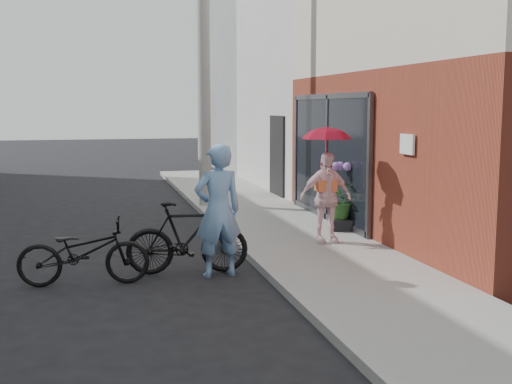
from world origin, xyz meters
name	(u,v)px	position (x,y,z in m)	size (l,w,h in m)	color
ground	(202,280)	(0.00, 0.00, 0.00)	(80.00, 80.00, 0.00)	black
sidewalk	(301,239)	(2.10, 2.00, 0.06)	(2.20, 24.00, 0.12)	gray
curb	(236,243)	(0.94, 2.00, 0.06)	(0.12, 24.00, 0.12)	#9E9E99
plaster_building	(392,68)	(7.20, 9.00, 3.50)	(8.00, 6.00, 7.00)	silver
east_building_far	(313,78)	(7.20, 16.00, 3.50)	(8.00, 8.00, 7.00)	gray
utility_pole	(204,56)	(1.10, 6.00, 3.50)	(0.28, 0.28, 7.00)	#9E9E99
officer	(218,211)	(0.27, 0.18, 0.94)	(0.68, 0.45, 1.87)	#76A2D2
bike_left	(84,252)	(-1.56, 0.16, 0.45)	(0.60, 1.73, 0.91)	black
bike_right	(187,238)	(-0.13, 0.41, 0.52)	(0.49, 1.73, 1.04)	black
kimono_woman	(326,197)	(2.34, 1.42, 0.88)	(0.89, 0.37, 1.51)	#FFD5DC
parasol	(327,131)	(2.34, 1.42, 1.98)	(0.79, 0.79, 0.69)	red
planter	(341,224)	(3.00, 2.36, 0.22)	(0.40, 0.40, 0.21)	black
potted_plant	(341,200)	(3.00, 2.36, 0.67)	(0.62, 0.54, 0.69)	#2B5C24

